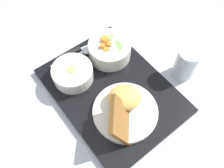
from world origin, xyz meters
TOP-DOWN VIEW (x-y plane):
  - ground_plane at (0.00, 0.00)m, footprint 4.00×4.00m
  - serving_tray at (0.00, 0.00)m, footprint 0.45×0.36m
  - bowl_salad at (-0.11, 0.06)m, footprint 0.13×0.13m
  - bowl_soup at (-0.09, -0.08)m, footprint 0.12×0.12m
  - plate_main at (0.08, -0.01)m, footprint 0.18×0.18m
  - knife at (-0.18, -0.02)m, footprint 0.02×0.19m
  - spoon at (-0.16, -0.02)m, footprint 0.03×0.16m
  - glass_water at (0.05, 0.23)m, footprint 0.07×0.07m

SIDE VIEW (x-z plane):
  - ground_plane at x=0.00m, z-range 0.00..0.00m
  - serving_tray at x=0.00m, z-range 0.00..0.02m
  - spoon at x=-0.16m, z-range 0.02..0.03m
  - knife at x=-0.18m, z-range 0.01..0.03m
  - plate_main at x=0.08m, z-range -0.01..0.09m
  - bowl_soup at x=-0.09m, z-range 0.02..0.07m
  - glass_water at x=0.05m, z-range -0.01..0.10m
  - bowl_salad at x=-0.11m, z-range 0.02..0.08m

